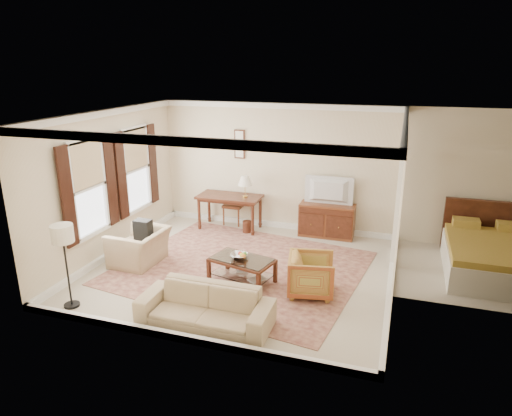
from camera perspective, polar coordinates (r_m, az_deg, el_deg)
The scene contains 21 objects.
room_shell at distance 7.99m, azimuth -2.05°, elevation 8.57°, with size 5.51×5.01×2.91m.
annex_bedroom at distance 9.38m, azimuth 27.72°, elevation -5.68°, with size 3.00×2.70×2.90m.
window_front at distance 8.88m, azimuth -20.21°, elevation 2.34°, with size 0.12×1.56×1.80m, color #CCB284, non-canonical shape.
window_rear at distance 10.15m, azimuth -14.75°, elevation 4.68°, with size 0.12×1.56×1.80m, color #CCB284, non-canonical shape.
doorway at distance 9.30m, azimuth 17.25°, elevation 0.25°, with size 0.10×1.12×2.25m, color white, non-canonical shape.
rug at distance 8.78m, azimuth -1.89°, elevation -7.45°, with size 4.36×3.74×0.01m, color #581D20.
writing_desk at distance 10.59m, azimuth -3.31°, elevation 0.98°, with size 1.47×0.73×0.80m.
desk_chair at distance 10.96m, azimuth -2.81°, elevation 0.66°, with size 0.45×0.45×1.05m, color brown, non-canonical shape.
desk_lamp at distance 10.36m, azimuth -1.39°, elevation 2.70°, with size 0.32×0.32×0.50m, color silver, non-canonical shape.
framed_prints at distance 10.67m, azimuth -2.07°, elevation 8.01°, with size 0.25×0.04×0.68m, color #522617, non-canonical shape.
sideboard at distance 10.32m, azimuth 8.84°, elevation -1.53°, with size 1.21×0.47×0.75m, color brown.
tv at distance 10.05m, azimuth 9.05°, elevation 3.19°, with size 1.02×0.59×0.13m, color black.
coffee_table at distance 8.10m, azimuth -1.77°, elevation -7.00°, with size 1.21×0.87×0.46m.
fruit_bowl at distance 8.05m, azimuth -2.14°, elevation -5.90°, with size 0.42×0.42×0.10m, color silver.
book_a at distance 8.32m, azimuth -2.33°, elevation -7.61°, with size 0.28×0.04×0.38m, color brown.
book_b at distance 8.03m, azimuth -0.35°, elevation -8.63°, with size 0.28×0.03×0.38m, color brown.
striped_armchair at distance 7.76m, azimuth 6.93°, elevation -8.07°, with size 0.74×0.70×0.77m, color #9A4621.
club_armchair at distance 9.09m, azimuth -14.42°, elevation -4.06°, with size 1.04×0.67×0.91m, color tan.
backpack at distance 9.08m, azimuth -13.94°, elevation -2.40°, with size 0.32×0.22×0.40m, color black.
sofa at distance 6.89m, azimuth -6.40°, elevation -11.48°, with size 2.00×0.58×0.78m, color tan.
floor_lamp at distance 7.61m, azimuth -22.98°, elevation -3.69°, with size 0.34×0.34×1.39m.
Camera 1 is at (2.70, -7.41, 3.75)m, focal length 32.00 mm.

